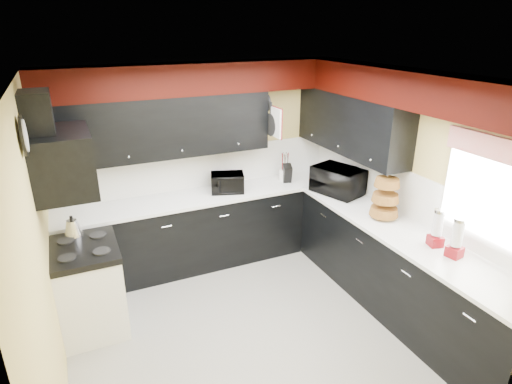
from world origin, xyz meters
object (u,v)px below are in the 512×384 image
toaster_oven (227,183)px  utensil_crock (285,175)px  microwave (338,181)px  knife_block (287,173)px  kettle (73,228)px

toaster_oven → utensil_crock: toaster_oven is taller
microwave → utensil_crock: size_ratio=3.82×
microwave → utensil_crock: bearing=10.6°
knife_block → kettle: size_ratio=1.30×
utensil_crock → microwave: bearing=-60.4°
toaster_oven → utensil_crock: (0.84, 0.06, -0.04)m
toaster_oven → utensil_crock: bearing=22.6°
utensil_crock → knife_block: 0.07m
microwave → utensil_crock: (-0.38, 0.68, -0.09)m
utensil_crock → kettle: size_ratio=0.86×
toaster_oven → utensil_crock: 0.84m
microwave → kettle: size_ratio=3.28×
knife_block → kettle: knife_block is taller
toaster_oven → kettle: (-1.83, -0.43, -0.06)m
toaster_oven → microwave: microwave is taller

